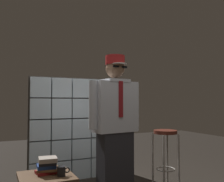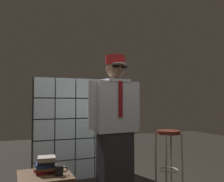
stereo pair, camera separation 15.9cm
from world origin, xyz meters
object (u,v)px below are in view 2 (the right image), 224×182
at_px(standing_person, 115,126).
at_px(coffee_mug, 60,170).
at_px(side_table, 45,180).
at_px(book_stack, 46,165).
at_px(bar_stool, 169,145).

xyz_separation_m(standing_person, coffee_mug, (-0.71, -0.26, -0.39)).
xyz_separation_m(side_table, book_stack, (0.02, 0.05, 0.14)).
bearing_deg(standing_person, bar_stool, 8.14).
bearing_deg(book_stack, coffee_mug, -52.55).
bearing_deg(standing_person, coffee_mug, -167.59).
relative_size(standing_person, coffee_mug, 14.10).
height_order(bar_stool, coffee_mug, bar_stool).
distance_m(standing_person, bar_stool, 1.03).
bearing_deg(book_stack, bar_stool, 12.02).
xyz_separation_m(standing_person, book_stack, (-0.82, -0.11, -0.36)).
distance_m(bar_stool, side_table, 1.84).
bearing_deg(coffee_mug, standing_person, 20.03).
bearing_deg(bar_stool, book_stack, -167.98).
distance_m(book_stack, coffee_mug, 0.19).
distance_m(standing_person, side_table, 0.99).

